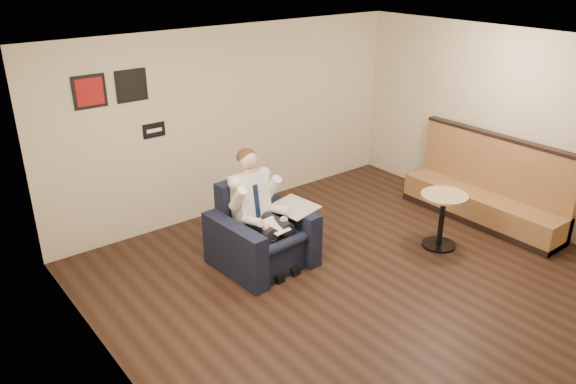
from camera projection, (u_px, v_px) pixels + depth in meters
ground at (373, 286)px, 6.83m from camera, size 6.00×6.00×0.00m
wall_back at (234, 121)px, 8.44m from camera, size 6.00×0.02×2.80m
wall_left at (125, 265)px, 4.58m from camera, size 0.02×6.00×2.80m
wall_right at (526, 131)px, 7.97m from camera, size 0.02×6.00×2.80m
ceiling at (389, 53)px, 5.72m from camera, size 6.00×6.00×0.02m
seating_sign at (154, 130)px, 7.66m from camera, size 0.32×0.02×0.20m
art_print_left at (89, 92)px, 6.95m from camera, size 0.42×0.03×0.42m
art_print_right at (131, 86)px, 7.26m from camera, size 0.42×0.03×0.42m
armchair at (262, 227)px, 7.12m from camera, size 1.16×1.16×1.06m
seated_man at (269, 217)px, 6.94m from camera, size 0.75×1.07×1.45m
lap_papers at (275, 226)px, 6.90m from camera, size 0.28×0.37×0.01m
newspaper at (294, 207)px, 7.23m from camera, size 0.52×0.62×0.01m
side_table at (273, 244)px, 7.41m from camera, size 0.63×0.63×0.39m
green_folder at (271, 231)px, 7.31m from camera, size 0.45×0.37×0.01m
coffee_mug at (282, 223)px, 7.45m from camera, size 0.09×0.09×0.08m
smartphone at (273, 225)px, 7.47m from camera, size 0.13×0.12×0.01m
banquette at (485, 181)px, 8.25m from camera, size 0.60×2.50×1.28m
cafe_table at (441, 221)px, 7.61m from camera, size 0.79×0.79×0.77m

